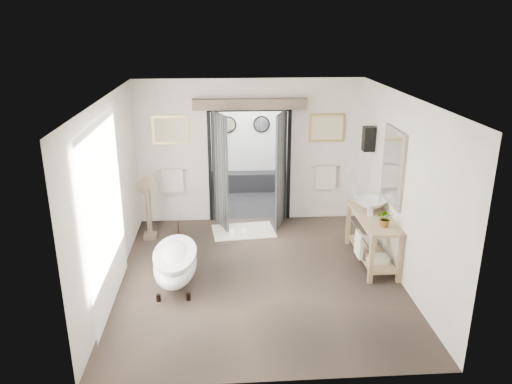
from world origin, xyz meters
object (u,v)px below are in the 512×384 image
(basin, at_px, (371,205))
(vanity, at_px, (371,235))
(rug, at_px, (244,231))
(clawfoot_tub, at_px, (175,262))

(basin, bearing_deg, vanity, -76.04)
(rug, bearing_deg, vanity, -34.46)
(clawfoot_tub, height_order, vanity, vanity)
(vanity, bearing_deg, clawfoot_tub, -171.24)
(rug, relative_size, basin, 2.22)
(clawfoot_tub, xyz_separation_m, rug, (1.16, 1.95, -0.35))
(rug, xyz_separation_m, basin, (2.15, -1.16, 0.94))
(rug, bearing_deg, basin, -28.25)
(clawfoot_tub, height_order, basin, basin)
(vanity, bearing_deg, basin, 83.00)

